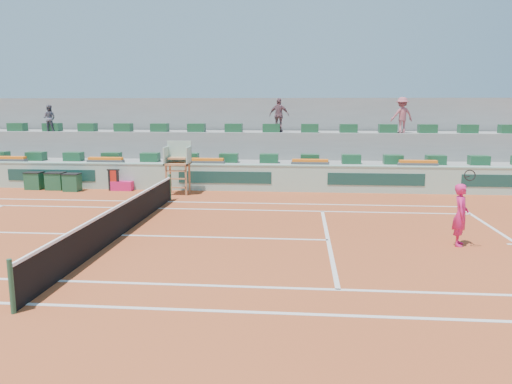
{
  "coord_description": "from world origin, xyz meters",
  "views": [
    {
      "loc": [
        5.52,
        -14.65,
        4.0
      ],
      "look_at": [
        4.0,
        2.5,
        1.0
      ],
      "focal_mm": 35.0,
      "sensor_mm": 36.0,
      "label": 1
    }
  ],
  "objects_px": {
    "tennis_player": "(461,215)",
    "drink_cooler_a": "(72,182)",
    "player_bag": "(122,186)",
    "umpire_chair": "(178,160)"
  },
  "relations": [
    {
      "from": "player_bag",
      "to": "tennis_player",
      "type": "distance_m",
      "value": 15.48
    },
    {
      "from": "umpire_chair",
      "to": "drink_cooler_a",
      "type": "relative_size",
      "value": 2.86
    },
    {
      "from": "tennis_player",
      "to": "drink_cooler_a",
      "type": "bearing_deg",
      "value": 152.62
    },
    {
      "from": "player_bag",
      "to": "tennis_player",
      "type": "height_order",
      "value": "tennis_player"
    },
    {
      "from": "player_bag",
      "to": "drink_cooler_a",
      "type": "xyz_separation_m",
      "value": [
        -2.28,
        -0.39,
        0.2
      ]
    },
    {
      "from": "player_bag",
      "to": "tennis_player",
      "type": "xyz_separation_m",
      "value": [
        13.03,
        -8.32,
        0.69
      ]
    },
    {
      "from": "player_bag",
      "to": "umpire_chair",
      "type": "xyz_separation_m",
      "value": [
        2.89,
        -0.6,
        1.32
      ]
    },
    {
      "from": "player_bag",
      "to": "umpire_chair",
      "type": "relative_size",
      "value": 0.41
    },
    {
      "from": "player_bag",
      "to": "umpire_chair",
      "type": "height_order",
      "value": "umpire_chair"
    },
    {
      "from": "umpire_chair",
      "to": "tennis_player",
      "type": "height_order",
      "value": "umpire_chair"
    }
  ]
}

